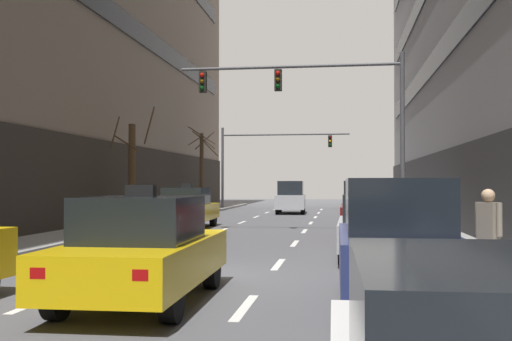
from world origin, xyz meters
TOP-DOWN VIEW (x-y plane):
  - ground_plane at (0.00, 0.00)m, footprint 120.00×120.00m
  - sidewalk_right at (6.36, 0.00)m, footprint 2.56×80.00m
  - lane_stripe_l1_s3 at (-1.70, -3.00)m, footprint 0.16×2.00m
  - lane_stripe_l1_s4 at (-1.70, 2.00)m, footprint 0.16×2.00m
  - lane_stripe_l1_s5 at (-1.70, 7.00)m, footprint 0.16×2.00m
  - lane_stripe_l1_s6 at (-1.70, 12.00)m, footprint 0.16×2.00m
  - lane_stripe_l1_s7 at (-1.70, 17.00)m, footprint 0.16×2.00m
  - lane_stripe_l1_s8 at (-1.70, 22.00)m, footprint 0.16×2.00m
  - lane_stripe_l1_s9 at (-1.70, 27.00)m, footprint 0.16×2.00m
  - lane_stripe_l1_s10 at (-1.70, 32.00)m, footprint 0.16×2.00m
  - lane_stripe_l2_s3 at (1.70, -3.00)m, footprint 0.16×2.00m
  - lane_stripe_l2_s4 at (1.70, 2.00)m, footprint 0.16×2.00m
  - lane_stripe_l2_s5 at (1.70, 7.00)m, footprint 0.16×2.00m
  - lane_stripe_l2_s6 at (1.70, 12.00)m, footprint 0.16×2.00m
  - lane_stripe_l2_s7 at (1.70, 17.00)m, footprint 0.16×2.00m
  - lane_stripe_l2_s8 at (1.70, 22.00)m, footprint 0.16×2.00m
  - lane_stripe_l2_s9 at (1.70, 27.00)m, footprint 0.16×2.00m
  - lane_stripe_l2_s10 at (1.70, 32.00)m, footprint 0.16×2.00m
  - taxi_driving_0 at (-3.39, 12.82)m, footprint 2.04×4.69m
  - car_driving_1 at (-0.04, 26.00)m, footprint 1.95×4.34m
  - taxi_driving_3 at (0.00, -2.86)m, footprint 2.01×4.63m
  - car_parked_1 at (4.04, -2.59)m, footprint 1.78×4.18m
  - car_parked_2 at (4.03, 3.49)m, footprint 1.91×4.44m
  - car_parked_3 at (4.04, 9.04)m, footprint 1.79×4.19m
  - traffic_signal_0 at (2.56, 11.00)m, footprint 8.72×0.35m
  - traffic_signal_1 at (-2.51, 30.94)m, footprint 9.33×0.35m
  - street_tree_0 at (-6.09, 26.90)m, footprint 2.01×2.02m
  - street_tree_1 at (-6.11, 13.47)m, footprint 2.03×2.02m
  - pedestrian_0 at (5.62, -1.84)m, footprint 0.37×0.44m
  - pedestrian_1 at (6.67, 7.41)m, footprint 0.45×0.36m

SIDE VIEW (x-z plane):
  - ground_plane at x=0.00m, z-range 0.00..0.00m
  - lane_stripe_l1_s3 at x=-1.70m, z-range 0.00..0.01m
  - lane_stripe_l1_s4 at x=-1.70m, z-range 0.00..0.01m
  - lane_stripe_l1_s5 at x=-1.70m, z-range 0.00..0.01m
  - lane_stripe_l1_s6 at x=-1.70m, z-range 0.00..0.01m
  - lane_stripe_l1_s7 at x=-1.70m, z-range 0.00..0.01m
  - lane_stripe_l1_s8 at x=-1.70m, z-range 0.00..0.01m
  - lane_stripe_l1_s9 at x=-1.70m, z-range 0.00..0.01m
  - lane_stripe_l1_s10 at x=-1.70m, z-range 0.00..0.01m
  - lane_stripe_l2_s3 at x=1.70m, z-range 0.00..0.01m
  - lane_stripe_l2_s4 at x=1.70m, z-range 0.00..0.01m
  - lane_stripe_l2_s5 at x=1.70m, z-range 0.00..0.01m
  - lane_stripe_l2_s6 at x=1.70m, z-range 0.00..0.01m
  - lane_stripe_l2_s7 at x=1.70m, z-range 0.00..0.01m
  - lane_stripe_l2_s8 at x=1.70m, z-range 0.00..0.01m
  - lane_stripe_l2_s9 at x=1.70m, z-range 0.00..0.01m
  - lane_stripe_l2_s10 at x=1.70m, z-range 0.00..0.01m
  - sidewalk_right at x=6.36m, z-range 0.00..0.14m
  - car_parked_2 at x=4.03m, z-range -0.01..1.64m
  - taxi_driving_3 at x=0.00m, z-range -0.10..1.81m
  - taxi_driving_0 at x=-3.39m, z-range -0.11..1.83m
  - car_parked_1 at x=4.04m, z-range 0.00..2.01m
  - car_parked_3 at x=4.04m, z-range 0.00..2.01m
  - pedestrian_1 at x=6.67m, z-range 0.25..1.79m
  - car_driving_1 at x=-0.04m, z-range 0.00..2.07m
  - pedestrian_0 at x=5.62m, z-range 0.28..1.98m
  - street_tree_1 at x=-6.11m, z-range -0.13..5.07m
  - street_tree_0 at x=-6.09m, z-range 0.18..5.70m
  - traffic_signal_1 at x=-2.51m, z-range 1.28..7.15m
  - traffic_signal_0 at x=2.56m, z-range 1.60..8.40m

